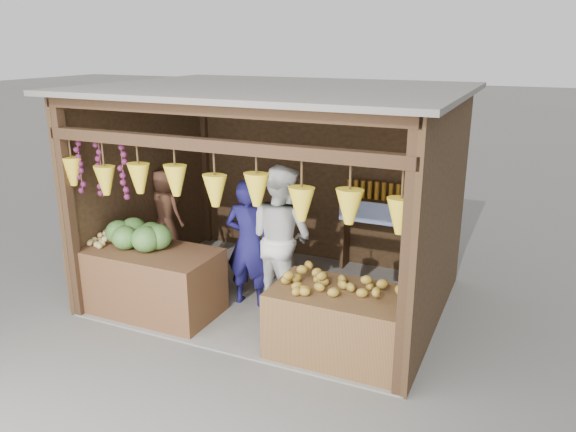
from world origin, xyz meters
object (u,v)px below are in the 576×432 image
at_px(man_standing, 249,243).
at_px(vendor_seated, 165,210).
at_px(counter_right, 341,324).
at_px(woman_standing, 281,237).
at_px(counter_left, 148,280).

height_order(man_standing, vendor_seated, man_standing).
relative_size(counter_right, man_standing, 0.89).
distance_m(counter_right, woman_standing, 1.46).
bearing_deg(woman_standing, counter_right, 157.49).
xyz_separation_m(man_standing, woman_standing, (0.36, 0.15, 0.08)).
xyz_separation_m(counter_right, man_standing, (-1.44, 0.68, 0.44)).
height_order(man_standing, woman_standing, woman_standing).
height_order(counter_right, woman_standing, woman_standing).
height_order(counter_left, counter_right, counter_left).
bearing_deg(woman_standing, vendor_seated, 3.64).
relative_size(counter_left, vendor_seated, 1.48).
relative_size(counter_right, woman_standing, 0.81).
xyz_separation_m(counter_left, counter_right, (2.47, -0.02, -0.03)).
bearing_deg(counter_right, man_standing, 154.72).
height_order(woman_standing, vendor_seated, woman_standing).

